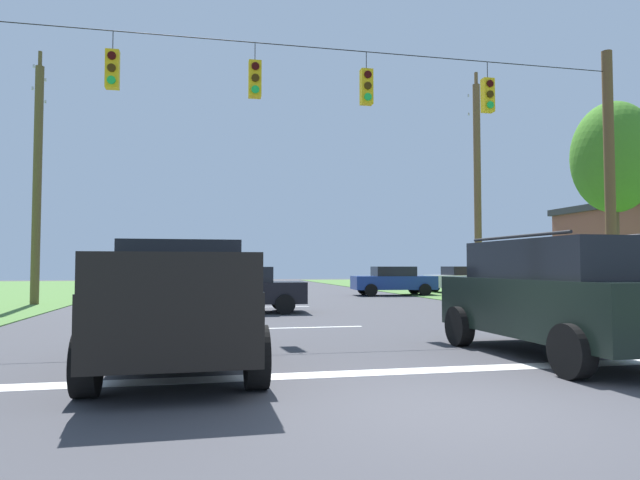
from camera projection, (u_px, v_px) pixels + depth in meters
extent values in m
plane|color=#3D3D42|center=(459.00, 408.00, 6.04)|extent=(120.00, 120.00, 0.00)
cube|color=white|center=(394.00, 372.00, 8.10)|extent=(14.76, 0.45, 0.01)
cube|color=white|center=(314.00, 327.00, 13.96)|extent=(2.50, 0.15, 0.01)
cube|color=white|center=(277.00, 307.00, 20.98)|extent=(2.50, 0.15, 0.01)
cube|color=white|center=(258.00, 297.00, 27.95)|extent=(2.50, 0.15, 0.01)
cube|color=white|center=(251.00, 293.00, 32.10)|extent=(2.50, 0.15, 0.01)
cube|color=white|center=(240.00, 287.00, 41.30)|extent=(2.50, 0.15, 0.01)
cylinder|color=brown|center=(610.00, 184.00, 16.30)|extent=(0.30, 0.30, 7.92)
cylinder|color=black|center=(319.00, 48.00, 14.66)|extent=(17.44, 0.02, 0.02)
cylinder|color=black|center=(113.00, 41.00, 13.58)|extent=(0.02, 0.02, 0.49)
cube|color=yellow|center=(112.00, 70.00, 13.55)|extent=(0.32, 0.24, 0.95)
cylinder|color=#310503|center=(112.00, 55.00, 13.42)|extent=(0.20, 0.04, 0.20)
cylinder|color=#352203|center=(111.00, 68.00, 13.41)|extent=(0.20, 0.04, 0.20)
cylinder|color=green|center=(111.00, 80.00, 13.40)|extent=(0.20, 0.04, 0.20)
cylinder|color=black|center=(255.00, 52.00, 14.30)|extent=(0.02, 0.02, 0.49)
cube|color=yellow|center=(255.00, 79.00, 14.26)|extent=(0.32, 0.24, 0.95)
cylinder|color=#310503|center=(255.00, 66.00, 14.14)|extent=(0.20, 0.04, 0.20)
cylinder|color=#352203|center=(255.00, 78.00, 14.13)|extent=(0.20, 0.04, 0.20)
cylinder|color=green|center=(255.00, 89.00, 14.11)|extent=(0.20, 0.04, 0.20)
cylinder|color=black|center=(366.00, 61.00, 14.91)|extent=(0.02, 0.02, 0.49)
cube|color=yellow|center=(366.00, 87.00, 14.88)|extent=(0.32, 0.24, 0.95)
cylinder|color=#310503|center=(368.00, 74.00, 14.75)|extent=(0.20, 0.04, 0.20)
cylinder|color=#352203|center=(368.00, 86.00, 14.74)|extent=(0.20, 0.04, 0.20)
cylinder|color=green|center=(368.00, 97.00, 14.73)|extent=(0.20, 0.04, 0.20)
cylinder|color=black|center=(487.00, 70.00, 15.64)|extent=(0.02, 0.02, 0.49)
cube|color=yellow|center=(488.00, 95.00, 15.61)|extent=(0.32, 0.24, 0.95)
cylinder|color=#310503|center=(490.00, 84.00, 15.49)|extent=(0.20, 0.04, 0.20)
cylinder|color=#352203|center=(490.00, 94.00, 15.47)|extent=(0.20, 0.04, 0.20)
cylinder|color=green|center=(490.00, 105.00, 15.46)|extent=(0.20, 0.04, 0.20)
cube|color=black|center=(179.00, 313.00, 8.58)|extent=(2.06, 5.42, 0.85)
cube|color=black|center=(181.00, 263.00, 9.25)|extent=(1.87, 1.92, 0.70)
cube|color=black|center=(101.00, 271.00, 7.09)|extent=(0.13, 2.38, 0.45)
cube|color=black|center=(249.00, 271.00, 7.50)|extent=(0.13, 2.38, 0.45)
cube|color=black|center=(173.00, 272.00, 6.03)|extent=(1.96, 0.12, 0.45)
cylinder|color=black|center=(126.00, 329.00, 10.13)|extent=(0.29, 0.80, 0.80)
cylinder|color=black|center=(236.00, 326.00, 10.57)|extent=(0.29, 0.80, 0.80)
cylinder|color=black|center=(87.00, 363.00, 6.55)|extent=(0.29, 0.80, 0.80)
cylinder|color=black|center=(256.00, 357.00, 6.99)|extent=(0.29, 0.80, 0.80)
cube|color=black|center=(557.00, 307.00, 9.42)|extent=(2.05, 4.84, 0.95)
cube|color=black|center=(562.00, 259.00, 9.31)|extent=(1.86, 3.24, 0.65)
cylinder|color=black|center=(516.00, 237.00, 9.14)|extent=(0.10, 2.72, 0.05)
cylinder|color=black|center=(605.00, 238.00, 9.52)|extent=(0.10, 2.72, 0.05)
cylinder|color=black|center=(459.00, 326.00, 10.77)|extent=(0.28, 0.77, 0.76)
cylinder|color=black|center=(548.00, 324.00, 11.21)|extent=(0.28, 0.77, 0.76)
cylinder|color=black|center=(572.00, 351.00, 7.59)|extent=(0.28, 0.77, 0.76)
cube|color=silver|center=(464.00, 281.00, 32.51)|extent=(4.39, 2.02, 0.70)
cube|color=black|center=(463.00, 271.00, 32.54)|extent=(2.18, 1.73, 0.50)
cylinder|color=black|center=(449.00, 288.00, 31.26)|extent=(0.65, 0.25, 0.64)
cylinder|color=black|center=(434.00, 287.00, 33.00)|extent=(0.65, 0.25, 0.64)
cylinder|color=black|center=(494.00, 287.00, 31.99)|extent=(0.65, 0.25, 0.64)
cylinder|color=black|center=(477.00, 286.00, 33.73)|extent=(0.65, 0.25, 0.64)
cube|color=black|center=(240.00, 292.00, 18.38)|extent=(4.38, 2.00, 0.70)
cube|color=black|center=(240.00, 274.00, 18.41)|extent=(2.17, 1.71, 0.50)
cylinder|color=black|center=(280.00, 301.00, 19.48)|extent=(0.65, 0.25, 0.64)
cylinder|color=black|center=(285.00, 304.00, 17.71)|extent=(0.65, 0.25, 0.64)
cylinder|color=black|center=(197.00, 302.00, 19.03)|extent=(0.65, 0.25, 0.64)
cylinder|color=black|center=(194.00, 305.00, 17.25)|extent=(0.65, 0.25, 0.64)
cube|color=navy|center=(393.00, 283.00, 29.29)|extent=(4.41, 2.10, 0.70)
cube|color=black|center=(393.00, 271.00, 29.32)|extent=(2.21, 1.76, 0.50)
cylinder|color=black|center=(414.00, 288.00, 30.36)|extent=(0.65, 0.26, 0.64)
cylinder|color=black|center=(425.00, 290.00, 28.58)|extent=(0.65, 0.26, 0.64)
cylinder|color=black|center=(363.00, 289.00, 29.97)|extent=(0.65, 0.26, 0.64)
cylinder|color=black|center=(371.00, 290.00, 28.19)|extent=(0.65, 0.26, 0.64)
cylinder|color=brown|center=(478.00, 191.00, 25.59)|extent=(0.33, 0.33, 9.98)
cube|color=brown|center=(476.00, 93.00, 25.81)|extent=(0.12, 0.12, 1.95)
cylinder|color=#B2B7BC|center=(468.00, 96.00, 26.57)|extent=(0.08, 0.08, 0.12)
cylinder|color=#B2B7BC|center=(485.00, 85.00, 25.05)|extent=(0.08, 0.08, 0.12)
cube|color=brown|center=(476.00, 112.00, 25.76)|extent=(0.12, 0.12, 1.91)
cylinder|color=#B2B7BC|center=(469.00, 114.00, 26.52)|extent=(0.08, 0.08, 0.12)
cylinder|color=#B2B7BC|center=(485.00, 105.00, 25.02)|extent=(0.08, 0.08, 0.12)
cylinder|color=brown|center=(37.00, 185.00, 22.20)|extent=(0.33, 0.33, 9.61)
cube|color=brown|center=(40.00, 76.00, 22.40)|extent=(0.12, 0.12, 2.04)
cylinder|color=#B2B7BC|center=(45.00, 80.00, 23.21)|extent=(0.08, 0.08, 0.12)
cylinder|color=#B2B7BC|center=(34.00, 66.00, 21.61)|extent=(0.08, 0.08, 0.12)
cube|color=brown|center=(39.00, 98.00, 22.36)|extent=(0.12, 0.12, 2.24)
cylinder|color=#B2B7BC|center=(45.00, 102.00, 23.25)|extent=(0.08, 0.08, 0.12)
cylinder|color=#B2B7BC|center=(33.00, 88.00, 21.49)|extent=(0.08, 0.08, 0.12)
cylinder|color=brown|center=(616.00, 249.00, 19.51)|extent=(0.25, 0.25, 4.31)
ellipsoid|color=#417E23|center=(614.00, 157.00, 19.66)|extent=(2.89, 2.89, 3.96)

